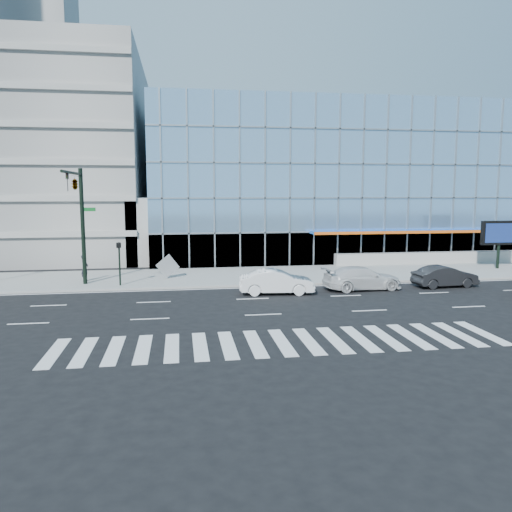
{
  "coord_description": "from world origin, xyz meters",
  "views": [
    {
      "loc": [
        -4.38,
        -29.87,
        6.64
      ],
      "look_at": [
        0.68,
        3.0,
        2.27
      ],
      "focal_mm": 35.0,
      "sensor_mm": 36.0,
      "label": 1
    }
  ],
  "objects_px": {
    "traffic_signal": "(77,198)",
    "tilted_panel": "(168,266)",
    "dark_sedan": "(445,276)",
    "white_suv": "(362,278)",
    "white_sedan": "(276,282)",
    "marquee_sign": "(499,234)",
    "pedestrian": "(85,268)",
    "ped_signal_post": "(119,257)"
  },
  "relations": [
    {
      "from": "white_sedan",
      "to": "pedestrian",
      "type": "bearing_deg",
      "value": 71.32
    },
    {
      "from": "dark_sedan",
      "to": "tilted_panel",
      "type": "bearing_deg",
      "value": 69.49
    },
    {
      "from": "marquee_sign",
      "to": "white_suv",
      "type": "distance_m",
      "value": 15.71
    },
    {
      "from": "white_sedan",
      "to": "tilted_panel",
      "type": "relative_size",
      "value": 3.7
    },
    {
      "from": "dark_sedan",
      "to": "ped_signal_post",
      "type": "bearing_deg",
      "value": 77.57
    },
    {
      "from": "marquee_sign",
      "to": "dark_sedan",
      "type": "bearing_deg",
      "value": -143.12
    },
    {
      "from": "traffic_signal",
      "to": "tilted_panel",
      "type": "height_order",
      "value": "traffic_signal"
    },
    {
      "from": "dark_sedan",
      "to": "pedestrian",
      "type": "distance_m",
      "value": 25.47
    },
    {
      "from": "white_sedan",
      "to": "dark_sedan",
      "type": "height_order",
      "value": "white_sedan"
    },
    {
      "from": "pedestrian",
      "to": "tilted_panel",
      "type": "bearing_deg",
      "value": -76.3
    },
    {
      "from": "traffic_signal",
      "to": "dark_sedan",
      "type": "relative_size",
      "value": 1.79
    },
    {
      "from": "traffic_signal",
      "to": "dark_sedan",
      "type": "distance_m",
      "value": 25.48
    },
    {
      "from": "pedestrian",
      "to": "white_suv",
      "type": "bearing_deg",
      "value": -94.49
    },
    {
      "from": "pedestrian",
      "to": "tilted_panel",
      "type": "xyz_separation_m",
      "value": [
        5.87,
        0.28,
        -0.05
      ]
    },
    {
      "from": "tilted_panel",
      "to": "marquee_sign",
      "type": "bearing_deg",
      "value": -15.04
    },
    {
      "from": "traffic_signal",
      "to": "tilted_panel",
      "type": "relative_size",
      "value": 6.15
    },
    {
      "from": "white_suv",
      "to": "white_sedan",
      "type": "bearing_deg",
      "value": 90.65
    },
    {
      "from": "ped_signal_post",
      "to": "pedestrian",
      "type": "height_order",
      "value": "ped_signal_post"
    },
    {
      "from": "white_sedan",
      "to": "white_suv",
      "type": "bearing_deg",
      "value": -79.71
    },
    {
      "from": "pedestrian",
      "to": "marquee_sign",
      "type": "bearing_deg",
      "value": -77.39
    },
    {
      "from": "ped_signal_post",
      "to": "marquee_sign",
      "type": "bearing_deg",
      "value": 5.71
    },
    {
      "from": "white_suv",
      "to": "ped_signal_post",
      "type": "bearing_deg",
      "value": 74.71
    },
    {
      "from": "ped_signal_post",
      "to": "tilted_panel",
      "type": "distance_m",
      "value": 4.12
    },
    {
      "from": "ped_signal_post",
      "to": "pedestrian",
      "type": "distance_m",
      "value": 3.55
    },
    {
      "from": "white_suv",
      "to": "traffic_signal",
      "type": "bearing_deg",
      "value": 77.25
    },
    {
      "from": "white_suv",
      "to": "white_sedan",
      "type": "distance_m",
      "value": 6.02
    },
    {
      "from": "marquee_sign",
      "to": "white_suv",
      "type": "height_order",
      "value": "marquee_sign"
    },
    {
      "from": "traffic_signal",
      "to": "pedestrian",
      "type": "bearing_deg",
      "value": 94.25
    },
    {
      "from": "traffic_signal",
      "to": "tilted_panel",
      "type": "xyz_separation_m",
      "value": [
        5.69,
        2.74,
        -5.1
      ]
    },
    {
      "from": "white_suv",
      "to": "dark_sedan",
      "type": "bearing_deg",
      "value": -94.34
    },
    {
      "from": "dark_sedan",
      "to": "white_sedan",
      "type": "bearing_deg",
      "value": 88.11
    },
    {
      "from": "traffic_signal",
      "to": "marquee_sign",
      "type": "xyz_separation_m",
      "value": [
        33.0,
        3.42,
        -3.1
      ]
    },
    {
      "from": "dark_sedan",
      "to": "pedestrian",
      "type": "height_order",
      "value": "pedestrian"
    },
    {
      "from": "marquee_sign",
      "to": "pedestrian",
      "type": "bearing_deg",
      "value": -178.33
    },
    {
      "from": "tilted_panel",
      "to": "white_sedan",
      "type": "bearing_deg",
      "value": -57.02
    },
    {
      "from": "white_sedan",
      "to": "pedestrian",
      "type": "relative_size",
      "value": 2.51
    },
    {
      "from": "traffic_signal",
      "to": "white_suv",
      "type": "height_order",
      "value": "traffic_signal"
    },
    {
      "from": "pedestrian",
      "to": "traffic_signal",
      "type": "bearing_deg",
      "value": -164.81
    },
    {
      "from": "marquee_sign",
      "to": "white_suv",
      "type": "xyz_separation_m",
      "value": [
        -14.25,
        -6.19,
        -2.29
      ]
    },
    {
      "from": "traffic_signal",
      "to": "dark_sedan",
      "type": "xyz_separation_m",
      "value": [
        24.74,
        -2.77,
        -5.43
      ]
    },
    {
      "from": "white_suv",
      "to": "tilted_panel",
      "type": "distance_m",
      "value": 14.17
    },
    {
      "from": "white_suv",
      "to": "pedestrian",
      "type": "relative_size",
      "value": 2.79
    }
  ]
}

